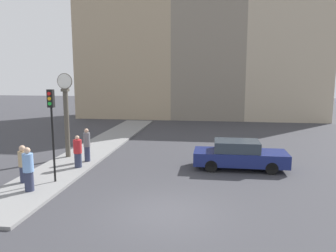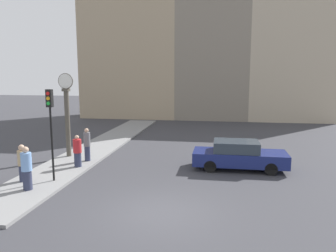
{
  "view_description": "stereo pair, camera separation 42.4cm",
  "coord_description": "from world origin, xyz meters",
  "px_view_note": "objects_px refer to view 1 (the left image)",
  "views": [
    {
      "loc": [
        1.64,
        -10.68,
        4.75
      ],
      "look_at": [
        -0.83,
        7.13,
        1.93
      ],
      "focal_mm": 35.0,
      "sensor_mm": 36.0,
      "label": 1
    },
    {
      "loc": [
        2.06,
        -10.62,
        4.75
      ],
      "look_at": [
        -0.83,
        7.13,
        1.93
      ],
      "focal_mm": 35.0,
      "sensor_mm": 36.0,
      "label": 2
    }
  ],
  "objects_px": {
    "pedestrian_grey_jacket": "(87,145)",
    "pedestrian_tan_coat": "(23,164)",
    "street_clock": "(66,115)",
    "traffic_light_near": "(52,117)",
    "pedestrian_red_top": "(78,152)",
    "pedestrian_blue_stripe": "(28,170)",
    "sedan_car": "(239,155)"
  },
  "relations": [
    {
      "from": "sedan_car",
      "to": "pedestrian_grey_jacket",
      "type": "distance_m",
      "value": 8.05
    },
    {
      "from": "pedestrian_red_top",
      "to": "pedestrian_blue_stripe",
      "type": "bearing_deg",
      "value": -99.05
    },
    {
      "from": "street_clock",
      "to": "pedestrian_grey_jacket",
      "type": "relative_size",
      "value": 2.64
    },
    {
      "from": "sedan_car",
      "to": "pedestrian_red_top",
      "type": "bearing_deg",
      "value": -171.07
    },
    {
      "from": "sedan_car",
      "to": "pedestrian_blue_stripe",
      "type": "bearing_deg",
      "value": -150.97
    },
    {
      "from": "pedestrian_blue_stripe",
      "to": "pedestrian_tan_coat",
      "type": "height_order",
      "value": "pedestrian_blue_stripe"
    },
    {
      "from": "street_clock",
      "to": "pedestrian_red_top",
      "type": "xyz_separation_m",
      "value": [
        1.45,
        -1.99,
        -1.62
      ]
    },
    {
      "from": "street_clock",
      "to": "pedestrian_grey_jacket",
      "type": "bearing_deg",
      "value": -28.97
    },
    {
      "from": "sedan_car",
      "to": "street_clock",
      "type": "bearing_deg",
      "value": 175.66
    },
    {
      "from": "traffic_light_near",
      "to": "pedestrian_red_top",
      "type": "xyz_separation_m",
      "value": [
        0.1,
        2.27,
        -2.07
      ]
    },
    {
      "from": "street_clock",
      "to": "traffic_light_near",
      "type": "bearing_deg",
      "value": -72.36
    },
    {
      "from": "street_clock",
      "to": "pedestrian_blue_stripe",
      "type": "distance_m",
      "value": 5.79
    },
    {
      "from": "street_clock",
      "to": "pedestrian_red_top",
      "type": "relative_size",
      "value": 2.9
    },
    {
      "from": "pedestrian_red_top",
      "to": "street_clock",
      "type": "bearing_deg",
      "value": 126.14
    },
    {
      "from": "pedestrian_red_top",
      "to": "pedestrian_tan_coat",
      "type": "xyz_separation_m",
      "value": [
        -1.38,
        -2.56,
        0.02
      ]
    },
    {
      "from": "traffic_light_near",
      "to": "pedestrian_red_top",
      "type": "relative_size",
      "value": 2.47
    },
    {
      "from": "pedestrian_blue_stripe",
      "to": "street_clock",
      "type": "bearing_deg",
      "value": 99.2
    },
    {
      "from": "street_clock",
      "to": "pedestrian_blue_stripe",
      "type": "xyz_separation_m",
      "value": [
        0.89,
        -5.51,
        -1.53
      ]
    },
    {
      "from": "traffic_light_near",
      "to": "pedestrian_tan_coat",
      "type": "height_order",
      "value": "traffic_light_near"
    },
    {
      "from": "pedestrian_red_top",
      "to": "pedestrian_tan_coat",
      "type": "height_order",
      "value": "pedestrian_tan_coat"
    },
    {
      "from": "street_clock",
      "to": "pedestrian_tan_coat",
      "type": "bearing_deg",
      "value": -89.02
    },
    {
      "from": "traffic_light_near",
      "to": "pedestrian_red_top",
      "type": "distance_m",
      "value": 3.07
    },
    {
      "from": "street_clock",
      "to": "sedan_car",
      "type": "bearing_deg",
      "value": -4.34
    },
    {
      "from": "pedestrian_red_top",
      "to": "pedestrian_grey_jacket",
      "type": "bearing_deg",
      "value": 88.95
    },
    {
      "from": "pedestrian_red_top",
      "to": "pedestrian_blue_stripe",
      "type": "relative_size",
      "value": 0.91
    },
    {
      "from": "pedestrian_grey_jacket",
      "to": "pedestrian_tan_coat",
      "type": "xyz_separation_m",
      "value": [
        -1.4,
        -3.74,
        -0.08
      ]
    },
    {
      "from": "traffic_light_near",
      "to": "pedestrian_red_top",
      "type": "height_order",
      "value": "traffic_light_near"
    },
    {
      "from": "sedan_car",
      "to": "traffic_light_near",
      "type": "height_order",
      "value": "traffic_light_near"
    },
    {
      "from": "pedestrian_tan_coat",
      "to": "street_clock",
      "type": "bearing_deg",
      "value": 90.98
    },
    {
      "from": "traffic_light_near",
      "to": "pedestrian_grey_jacket",
      "type": "height_order",
      "value": "traffic_light_near"
    },
    {
      "from": "pedestrian_grey_jacket",
      "to": "pedestrian_tan_coat",
      "type": "distance_m",
      "value": 3.99
    },
    {
      "from": "pedestrian_red_top",
      "to": "sedan_car",
      "type": "bearing_deg",
      "value": 8.93
    }
  ]
}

